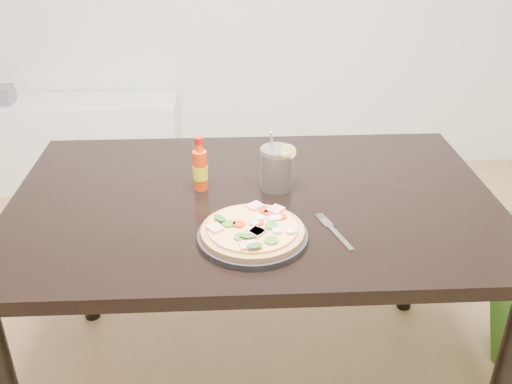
{
  "coord_description": "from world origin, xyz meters",
  "views": [
    {
      "loc": [
        0.2,
        -0.98,
        1.54
      ],
      "look_at": [
        0.26,
        0.34,
        0.83
      ],
      "focal_mm": 40.0,
      "sensor_mm": 36.0,
      "label": 1
    }
  ],
  "objects_px": {
    "dining_table": "(254,221)",
    "pizza": "(253,230)",
    "fork": "(333,230)",
    "media_console": "(56,143)",
    "plate": "(253,236)",
    "cola_cup": "(277,169)",
    "hot_sauce_bottle": "(200,169)"
  },
  "relations": [
    {
      "from": "dining_table",
      "to": "pizza",
      "type": "distance_m",
      "value": 0.25
    },
    {
      "from": "hot_sauce_bottle",
      "to": "cola_cup",
      "type": "xyz_separation_m",
      "value": [
        0.22,
        -0.0,
        -0.0
      ]
    },
    {
      "from": "fork",
      "to": "media_console",
      "type": "height_order",
      "value": "fork"
    },
    {
      "from": "dining_table",
      "to": "plate",
      "type": "bearing_deg",
      "value": -93.5
    },
    {
      "from": "media_console",
      "to": "cola_cup",
      "type": "bearing_deg",
      "value": -53.92
    },
    {
      "from": "dining_table",
      "to": "cola_cup",
      "type": "distance_m",
      "value": 0.17
    },
    {
      "from": "dining_table",
      "to": "cola_cup",
      "type": "bearing_deg",
      "value": 38.36
    },
    {
      "from": "plate",
      "to": "pizza",
      "type": "bearing_deg",
      "value": 22.62
    },
    {
      "from": "fork",
      "to": "media_console",
      "type": "xyz_separation_m",
      "value": [
        -1.26,
        1.8,
        -0.5
      ]
    },
    {
      "from": "plate",
      "to": "hot_sauce_bottle",
      "type": "xyz_separation_m",
      "value": [
        -0.14,
        0.28,
        0.06
      ]
    },
    {
      "from": "plate",
      "to": "fork",
      "type": "height_order",
      "value": "plate"
    },
    {
      "from": "plate",
      "to": "hot_sauce_bottle",
      "type": "distance_m",
      "value": 0.32
    },
    {
      "from": "dining_table",
      "to": "plate",
      "type": "distance_m",
      "value": 0.24
    },
    {
      "from": "dining_table",
      "to": "fork",
      "type": "height_order",
      "value": "fork"
    },
    {
      "from": "dining_table",
      "to": "media_console",
      "type": "relative_size",
      "value": 1.0
    },
    {
      "from": "fork",
      "to": "dining_table",
      "type": "bearing_deg",
      "value": 117.4
    },
    {
      "from": "dining_table",
      "to": "cola_cup",
      "type": "xyz_separation_m",
      "value": [
        0.07,
        0.05,
        0.14
      ]
    },
    {
      "from": "dining_table",
      "to": "plate",
      "type": "height_order",
      "value": "plate"
    },
    {
      "from": "plate",
      "to": "cola_cup",
      "type": "relative_size",
      "value": 1.51
    },
    {
      "from": "hot_sauce_bottle",
      "to": "media_console",
      "type": "xyz_separation_m",
      "value": [
        -0.91,
        1.55,
        -0.57
      ]
    },
    {
      "from": "pizza",
      "to": "fork",
      "type": "xyz_separation_m",
      "value": [
        0.21,
        0.03,
        -0.02
      ]
    },
    {
      "from": "pizza",
      "to": "media_console",
      "type": "xyz_separation_m",
      "value": [
        -1.05,
        1.83,
        -0.53
      ]
    },
    {
      "from": "cola_cup",
      "to": "fork",
      "type": "relative_size",
      "value": 1.01
    },
    {
      "from": "pizza",
      "to": "hot_sauce_bottle",
      "type": "height_order",
      "value": "hot_sauce_bottle"
    },
    {
      "from": "dining_table",
      "to": "media_console",
      "type": "xyz_separation_m",
      "value": [
        -1.06,
        1.61,
        -0.42
      ]
    },
    {
      "from": "cola_cup",
      "to": "media_console",
      "type": "height_order",
      "value": "cola_cup"
    },
    {
      "from": "dining_table",
      "to": "pizza",
      "type": "relative_size",
      "value": 5.33
    },
    {
      "from": "hot_sauce_bottle",
      "to": "pizza",
      "type": "bearing_deg",
      "value": -63.07
    },
    {
      "from": "pizza",
      "to": "cola_cup",
      "type": "distance_m",
      "value": 0.29
    },
    {
      "from": "media_console",
      "to": "dining_table",
      "type": "bearing_deg",
      "value": -56.54
    },
    {
      "from": "plate",
      "to": "dining_table",
      "type": "bearing_deg",
      "value": 86.5
    },
    {
      "from": "hot_sauce_bottle",
      "to": "plate",
      "type": "bearing_deg",
      "value": -63.49
    }
  ]
}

